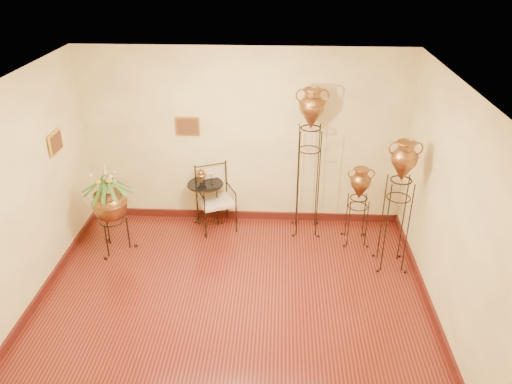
{
  "coord_description": "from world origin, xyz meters",
  "views": [
    {
      "loc": [
        0.56,
        -4.66,
        4.19
      ],
      "look_at": [
        0.25,
        1.3,
        1.1
      ],
      "focal_mm": 35.0,
      "sensor_mm": 36.0,
      "label": 1
    }
  ],
  "objects_px": {
    "amphora_tall": "(309,162)",
    "armchair": "(216,199)",
    "planter_urn": "(109,201)",
    "side_table": "(206,205)",
    "amphora_mid": "(397,205)"
  },
  "relations": [
    {
      "from": "amphora_tall",
      "to": "side_table",
      "type": "relative_size",
      "value": 2.32
    },
    {
      "from": "planter_urn",
      "to": "armchair",
      "type": "relative_size",
      "value": 1.41
    },
    {
      "from": "planter_urn",
      "to": "side_table",
      "type": "distance_m",
      "value": 1.5
    },
    {
      "from": "amphora_mid",
      "to": "side_table",
      "type": "xyz_separation_m",
      "value": [
        -2.73,
        0.88,
        -0.55
      ]
    },
    {
      "from": "amphora_tall",
      "to": "planter_urn",
      "type": "distance_m",
      "value": 2.95
    },
    {
      "from": "amphora_mid",
      "to": "planter_urn",
      "type": "distance_m",
      "value": 4.01
    },
    {
      "from": "planter_urn",
      "to": "side_table",
      "type": "height_order",
      "value": "planter_urn"
    },
    {
      "from": "amphora_tall",
      "to": "amphora_mid",
      "type": "bearing_deg",
      "value": -37.11
    },
    {
      "from": "amphora_tall",
      "to": "armchair",
      "type": "relative_size",
      "value": 2.27
    },
    {
      "from": "amphora_tall",
      "to": "planter_urn",
      "type": "height_order",
      "value": "amphora_tall"
    },
    {
      "from": "amphora_tall",
      "to": "armchair",
      "type": "xyz_separation_m",
      "value": [
        -1.41,
        -0.0,
        -0.67
      ]
    },
    {
      "from": "planter_urn",
      "to": "armchair",
      "type": "distance_m",
      "value": 1.62
    },
    {
      "from": "armchair",
      "to": "side_table",
      "type": "bearing_deg",
      "value": 155.35
    },
    {
      "from": "amphora_mid",
      "to": "amphora_tall",
      "type": "bearing_deg",
      "value": 142.89
    },
    {
      "from": "amphora_tall",
      "to": "amphora_mid",
      "type": "relative_size",
      "value": 1.22
    }
  ]
}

